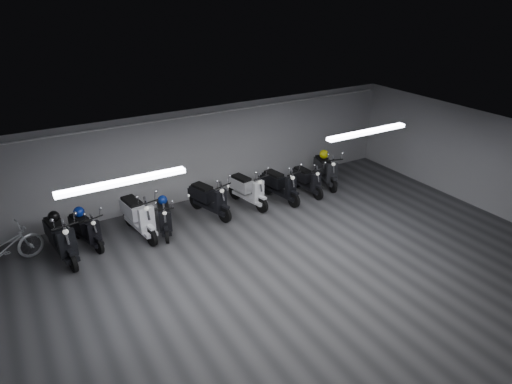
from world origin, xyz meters
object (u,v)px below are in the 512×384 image
scooter_7 (280,180)px  scooter_2 (138,210)px  scooter_9 (326,166)px  scooter_6 (248,185)px  scooter_5 (209,194)px  bicycle (2,245)px  scooter_8 (308,176)px  helmet_2 (54,216)px  scooter_1 (85,225)px  scooter_3 (164,213)px  helmet_1 (163,200)px  helmet_3 (79,212)px  scooter_0 (60,232)px  helmet_0 (324,154)px

scooter_7 → scooter_2: bearing=169.3°
scooter_9 → scooter_6: bearing=-164.1°
scooter_5 → bicycle: bearing=162.7°
scooter_7 → scooter_8: scooter_7 is taller
scooter_5 → helmet_2: (-4.03, -0.00, 0.36)m
scooter_1 → scooter_7: bearing=-19.4°
scooter_1 → scooter_2: scooter_2 is taller
scooter_2 → scooter_7: scooter_2 is taller
scooter_8 → scooter_1: bearing=174.9°
scooter_3 → helmet_1: 0.35m
bicycle → helmet_3: bicycle is taller
scooter_1 → scooter_0: bearing=-168.1°
scooter_5 → helmet_3: (-3.43, 0.28, 0.20)m
scooter_0 → helmet_2: size_ratio=7.20×
helmet_1 → scooter_1: bearing=175.7°
scooter_5 → scooter_8: size_ratio=1.13×
bicycle → scooter_3: bearing=-113.0°
scooter_3 → helmet_0: (5.68, 0.56, 0.39)m
scooter_1 → scooter_3: size_ratio=1.02×
scooter_2 → bicycle: 3.17m
scooter_1 → helmet_0: 7.62m
helmet_1 → scooter_7: bearing=-1.8°
scooter_7 → helmet_1: 3.65m
helmet_0 → helmet_1: helmet_0 is taller
scooter_3 → helmet_2: bearing=-170.8°
scooter_2 → scooter_5: scooter_2 is taller
scooter_3 → scooter_6: 2.71m
scooter_7 → helmet_1: bearing=169.1°
scooter_9 → bicycle: scooter_9 is taller
scooter_0 → scooter_2: scooter_2 is taller
scooter_1 → helmet_0: bearing=-15.2°
scooter_8 → scooter_9: (0.91, 0.22, 0.07)m
scooter_2 → scooter_1: bearing=165.2°
scooter_7 → helmet_1: scooter_7 is taller
helmet_0 → scooter_7: bearing=-166.8°
bicycle → helmet_0: bearing=-106.3°
scooter_7 → scooter_8: (1.01, -0.00, -0.06)m
scooter_8 → helmet_1: 4.66m
helmet_0 → scooter_1: bearing=-178.5°
scooter_2 → bicycle: scooter_2 is taller
scooter_0 → scooter_7: bearing=-7.6°
helmet_1 → scooter_8: bearing=-1.4°
helmet_2 → scooter_9: bearing=0.2°
scooter_0 → scooter_6: 5.24m
scooter_1 → scooter_9: bearing=-17.0°
scooter_2 → helmet_3: bearing=156.8°
scooter_6 → scooter_7: 1.03m
scooter_6 → scooter_9: (2.93, 0.02, -0.00)m
scooter_9 → helmet_2: (-8.20, -0.03, 0.37)m
bicycle → helmet_3: bearing=-100.6°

